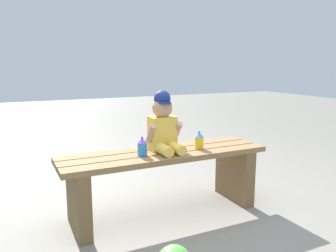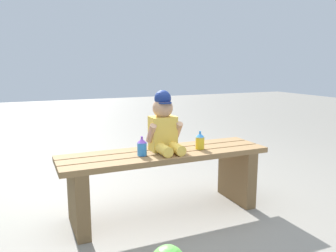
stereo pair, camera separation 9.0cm
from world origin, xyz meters
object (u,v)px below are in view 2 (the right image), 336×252
at_px(child_figure, 164,125).
at_px(sippy_cup_left, 142,147).
at_px(park_bench, 165,172).
at_px(sippy_cup_right, 200,141).

height_order(child_figure, sippy_cup_left, child_figure).
bearing_deg(sippy_cup_left, park_bench, 11.89).
bearing_deg(sippy_cup_right, child_figure, 167.09).
xyz_separation_m(child_figure, sippy_cup_left, (-0.17, -0.06, -0.12)).
bearing_deg(sippy_cup_right, park_bench, 171.43).
relative_size(park_bench, child_figure, 3.46).
distance_m(child_figure, sippy_cup_right, 0.28).
xyz_separation_m(child_figure, sippy_cup_right, (0.24, -0.06, -0.12)).
xyz_separation_m(park_bench, child_figure, (-0.00, 0.02, 0.32)).
distance_m(sippy_cup_left, sippy_cup_right, 0.42).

